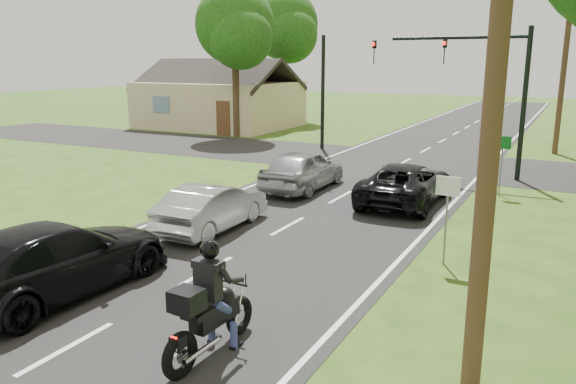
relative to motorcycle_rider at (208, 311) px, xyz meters
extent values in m
plane|color=#284814|center=(-2.25, 3.08, -0.78)|extent=(140.00, 140.00, 0.00)
cube|color=black|center=(-2.25, 13.08, -0.78)|extent=(8.00, 100.00, 0.01)
cube|color=black|center=(-2.25, 19.08, -0.78)|extent=(60.00, 7.00, 0.01)
torus|color=black|center=(0.03, 0.87, -0.43)|extent=(0.17, 0.70, 0.70)
torus|color=black|center=(-0.03, -0.71, -0.43)|extent=(0.20, 0.76, 0.76)
cube|color=black|center=(0.00, 0.18, -0.12)|extent=(0.33, 1.01, 0.32)
sphere|color=black|center=(0.01, 0.44, 0.07)|extent=(0.36, 0.36, 0.36)
cube|color=black|center=(-0.01, -0.19, 0.07)|extent=(0.38, 0.59, 0.11)
cube|color=#FF0C07|center=(-0.03, -0.83, -0.10)|extent=(0.11, 0.04, 0.05)
cylinder|color=silver|center=(0.15, -0.40, -0.45)|extent=(0.13, 0.85, 0.09)
cylinder|color=black|center=(0.02, 0.65, 0.26)|extent=(0.65, 0.06, 0.04)
cube|color=black|center=(-0.02, -0.50, 0.39)|extent=(0.48, 0.44, 0.34)
cube|color=black|center=(0.00, 0.02, 0.53)|extent=(0.43, 0.25, 0.63)
sphere|color=black|center=(0.00, 0.10, 1.02)|extent=(0.32, 0.32, 0.32)
cylinder|color=navy|center=(-0.22, 0.38, -0.54)|extent=(0.13, 0.13, 0.47)
cylinder|color=navy|center=(0.24, 0.36, -0.54)|extent=(0.13, 0.13, 0.47)
imported|color=black|center=(-0.02, 11.31, -0.09)|extent=(2.38, 4.98, 1.37)
imported|color=#BCBBC1|center=(-3.98, 5.79, -0.11)|extent=(1.54, 4.08, 1.33)
imported|color=#9A9DA2|center=(-3.97, 11.59, 0.00)|extent=(1.87, 4.52, 1.53)
imported|color=black|center=(-4.23, 0.58, -0.01)|extent=(2.28, 5.29, 1.52)
cylinder|color=black|center=(2.95, 17.08, 2.22)|extent=(0.20, 0.20, 6.00)
cylinder|color=black|center=(0.25, 17.08, 4.82)|extent=(5.40, 0.14, 0.14)
imported|color=black|center=(-0.25, 17.08, 4.27)|extent=(0.16, 0.36, 1.00)
imported|color=black|center=(-3.25, 17.08, 4.27)|extent=(0.16, 0.36, 1.00)
sphere|color=#FF0C07|center=(-0.25, 16.90, 4.60)|extent=(0.16, 0.16, 0.16)
sphere|color=#FF0C07|center=(-3.25, 16.90, 4.60)|extent=(0.16, 0.16, 0.16)
cylinder|color=black|center=(-7.45, 21.08, 2.22)|extent=(0.20, 0.20, 6.00)
cylinder|color=brown|center=(3.95, 1.08, 4.22)|extent=(0.28, 0.28, 10.00)
cylinder|color=brown|center=(3.95, 25.08, 4.22)|extent=(0.28, 0.28, 10.00)
cylinder|color=slate|center=(2.45, 6.08, 0.22)|extent=(0.05, 0.05, 2.00)
cube|color=silver|center=(2.45, 6.05, 1.12)|extent=(0.55, 0.04, 0.45)
cylinder|color=slate|center=(2.65, 14.08, 0.22)|extent=(0.05, 0.05, 2.00)
cube|color=#0C591E|center=(2.65, 14.05, 1.12)|extent=(0.55, 0.04, 0.45)
cylinder|color=#332316|center=(-14.25, 23.08, 2.30)|extent=(0.44, 0.44, 6.16)
sphere|color=#113D10|center=(-14.25, 23.08, 6.04)|extent=(4.80, 4.80, 4.80)
sphere|color=#113D10|center=(-13.45, 22.44, 5.27)|extent=(3.84, 3.84, 3.84)
cylinder|color=#332316|center=(-16.25, 33.08, 2.58)|extent=(0.44, 0.44, 6.72)
sphere|color=#113D10|center=(-16.25, 33.08, 6.66)|extent=(5.40, 5.40, 5.40)
sphere|color=#113D10|center=(-15.35, 32.36, 5.82)|extent=(4.32, 4.32, 4.32)
cube|color=tan|center=(-18.25, 27.08, 0.82)|extent=(10.00, 8.00, 3.20)
cube|color=black|center=(-18.25, 25.08, 2.92)|extent=(10.20, 4.00, 2.29)
cube|color=black|center=(-18.25, 29.08, 2.92)|extent=(10.20, 4.00, 2.29)
camera|label=1|loc=(5.00, -6.80, 3.94)|focal=35.00mm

